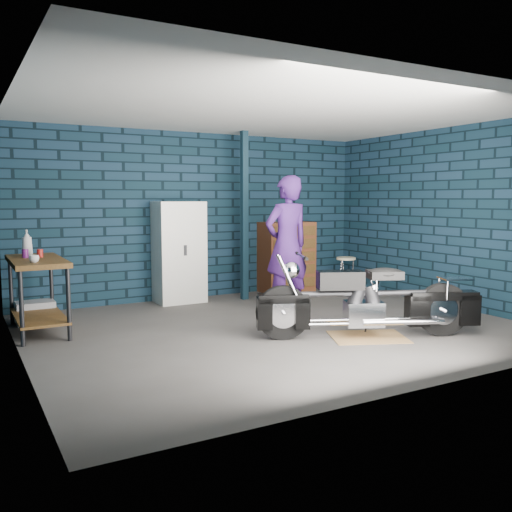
{
  "coord_description": "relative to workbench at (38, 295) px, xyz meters",
  "views": [
    {
      "loc": [
        -3.52,
        -5.75,
        1.64
      ],
      "look_at": [
        -0.15,
        0.3,
        0.9
      ],
      "focal_mm": 38.0,
      "sensor_mm": 36.0,
      "label": 1
    }
  ],
  "objects": [
    {
      "name": "bottle",
      "position": [
        -0.06,
        0.35,
        0.62
      ],
      "size": [
        0.15,
        0.15,
        0.33
      ],
      "primitive_type": "imported",
      "rotation": [
        0.0,
        0.0,
        -0.17
      ],
      "color": "gray",
      "rests_on": "workbench"
    },
    {
      "name": "workbench",
      "position": [
        0.0,
        0.0,
        0.0
      ],
      "size": [
        0.6,
        1.4,
        0.91
      ],
      "primitive_type": "cube",
      "color": "brown",
      "rests_on": "ground"
    },
    {
      "name": "cup_a",
      "position": [
        -0.08,
        -0.44,
        0.5
      ],
      "size": [
        0.14,
        0.14,
        0.09
      ],
      "primitive_type": "imported",
      "rotation": [
        0.0,
        0.0,
        0.35
      ],
      "color": "beige",
      "rests_on": "workbench"
    },
    {
      "name": "tool_chest",
      "position": [
        4.23,
        0.97,
        0.16
      ],
      "size": [
        0.92,
        0.51,
        1.22
      ],
      "primitive_type": "cube",
      "color": "brown",
      "rests_on": "ground"
    },
    {
      "name": "person",
      "position": [
        3.28,
        -0.51,
        0.52
      ],
      "size": [
        0.74,
        0.51,
        1.96
      ],
      "primitive_type": "imported",
      "rotation": [
        0.0,
        0.0,
        3.2
      ],
      "color": "#3F1B67",
      "rests_on": "ground"
    },
    {
      "name": "locker",
      "position": [
        2.22,
        0.97,
        0.34
      ],
      "size": [
        0.74,
        0.53,
        1.59
      ],
      "primitive_type": "cube",
      "color": "silver",
      "rests_on": "ground"
    },
    {
      "name": "storage_bin",
      "position": [
        0.02,
        0.5,
        -0.31
      ],
      "size": [
        0.47,
        0.34,
        0.29
      ],
      "primitive_type": "cube",
      "color": "gray",
      "rests_on": "ground"
    },
    {
      "name": "shop_stool",
      "position": [
        5.13,
        0.46,
        -0.15
      ],
      "size": [
        0.43,
        0.43,
        0.61
      ],
      "primitive_type": null,
      "rotation": [
        0.0,
        0.0,
        -0.38
      ],
      "color": "beige",
      "rests_on": "ground"
    },
    {
      "name": "drip_mat",
      "position": [
        3.37,
        -2.18,
        -0.45
      ],
      "size": [
        1.06,
        0.95,
        0.01
      ],
      "primitive_type": "cube",
      "rotation": [
        0.0,
        0.0,
        -0.42
      ],
      "color": "olive",
      "rests_on": "ground"
    },
    {
      "name": "room_walls",
      "position": [
        2.68,
        -0.71,
        1.45
      ],
      "size": [
        6.02,
        5.01,
        2.71
      ],
      "color": "#0E242F",
      "rests_on": "ground"
    },
    {
      "name": "support_post",
      "position": [
        3.23,
        0.69,
        0.9
      ],
      "size": [
        0.1,
        0.1,
        2.7
      ],
      "primitive_type": "cube",
      "color": "#102734",
      "rests_on": "ground"
    },
    {
      "name": "mug_purple",
      "position": [
        -0.11,
        0.17,
        0.51
      ],
      "size": [
        0.09,
        0.09,
        0.11
      ],
      "primitive_type": "cylinder",
      "rotation": [
        0.0,
        0.0,
        0.24
      ],
      "color": "#5E1863",
      "rests_on": "workbench"
    },
    {
      "name": "mug_red",
      "position": [
        0.06,
        0.13,
        0.51
      ],
      "size": [
        0.08,
        0.08,
        0.1
      ],
      "primitive_type": "cylinder",
      "rotation": [
        0.0,
        0.0,
        -0.13
      ],
      "color": "#A61B16",
      "rests_on": "workbench"
    },
    {
      "name": "motorcycle",
      "position": [
        3.37,
        -2.18,
        0.04
      ],
      "size": [
        2.32,
        1.48,
        1.0
      ],
      "primitive_type": null,
      "rotation": [
        0.0,
        0.0,
        -0.42
      ],
      "color": "black",
      "rests_on": "ground"
    },
    {
      "name": "ground",
      "position": [
        2.68,
        -1.26,
        -0.46
      ],
      "size": [
        6.0,
        6.0,
        0.0
      ],
      "primitive_type": "plane",
      "color": "#454341",
      "rests_on": "ground"
    }
  ]
}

